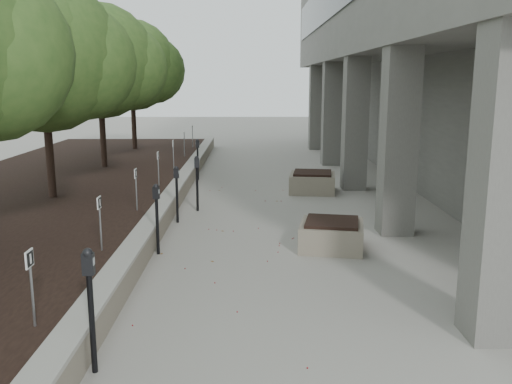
{
  "coord_description": "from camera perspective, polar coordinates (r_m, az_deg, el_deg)",
  "views": [
    {
      "loc": [
        0.26,
        -5.65,
        3.3
      ],
      "look_at": [
        0.36,
        6.45,
        0.83
      ],
      "focal_mm": 38.45,
      "sensor_mm": 36.0,
      "label": 1
    }
  ],
  "objects": [
    {
      "name": "parking_sign_4",
      "position": [
        12.67,
        -12.35,
        0.25
      ],
      "size": [
        0.04,
        0.22,
        0.96
      ],
      "primitive_type": null,
      "color": "black",
      "rests_on": "planting_bed"
    },
    {
      "name": "planter_front",
      "position": [
        11.07,
        7.88,
        -4.38
      ],
      "size": [
        1.44,
        1.44,
        0.57
      ],
      "primitive_type": null,
      "rotation": [
        0.0,
        0.0,
        -0.19
      ],
      "color": "gray",
      "rests_on": "ground"
    },
    {
      "name": "parking_sign_2",
      "position": [
        7.11,
        -22.29,
        -9.29
      ],
      "size": [
        0.04,
        0.22,
        0.96
      ],
      "primitive_type": null,
      "color": "black",
      "rests_on": "planting_bed"
    },
    {
      "name": "crabapple_tree_5",
      "position": [
        24.19,
        -12.76,
        10.84
      ],
      "size": [
        4.6,
        4.0,
        5.44
      ],
      "primitive_type": null,
      "color": "#31531F",
      "rests_on": "planting_bed"
    },
    {
      "name": "parking_sign_8",
      "position": [
        24.42,
        -6.62,
        5.78
      ],
      "size": [
        0.04,
        0.22,
        0.96
      ],
      "primitive_type": null,
      "color": "black",
      "rests_on": "planting_bed"
    },
    {
      "name": "ground",
      "position": [
        6.56,
        -2.85,
        -18.73
      ],
      "size": [
        90.0,
        90.0,
        0.0
      ],
      "primitive_type": "plane",
      "color": "gray",
      "rests_on": "ground"
    },
    {
      "name": "parking_meter_3",
      "position": [
        12.96,
        -8.23,
        -0.27
      ],
      "size": [
        0.14,
        0.11,
        1.35
      ],
      "primitive_type": null,
      "rotation": [
        0.0,
        0.0,
        -0.09
      ],
      "color": "black",
      "rests_on": "ground"
    },
    {
      "name": "parking_sign_3",
      "position": [
        9.83,
        -15.89,
        -3.19
      ],
      "size": [
        0.04,
        0.22,
        0.96
      ],
      "primitive_type": null,
      "color": "black",
      "rests_on": "planting_bed"
    },
    {
      "name": "retaining_wall",
      "position": [
        15.12,
        -8.38,
        -0.22
      ],
      "size": [
        0.39,
        26.0,
        0.5
      ],
      "primitive_type": null,
      "color": "gray",
      "rests_on": "ground"
    },
    {
      "name": "crabapple_tree_3",
      "position": [
        14.57,
        -21.14,
        10.07
      ],
      "size": [
        4.6,
        4.0,
        5.44
      ],
      "primitive_type": null,
      "color": "#31531F",
      "rests_on": "planting_bed"
    },
    {
      "name": "planter_back",
      "position": [
        16.53,
        5.89,
        1.06
      ],
      "size": [
        1.49,
        1.49,
        0.62
      ],
      "primitive_type": null,
      "rotation": [
        0.0,
        0.0,
        -0.14
      ],
      "color": "gray",
      "rests_on": "ground"
    },
    {
      "name": "planting_bed",
      "position": [
        16.05,
        -21.48,
        -0.41
      ],
      "size": [
        7.0,
        26.0,
        0.4
      ],
      "primitive_type": "cube",
      "color": "black",
      "rests_on": "ground"
    },
    {
      "name": "parking_sign_6",
      "position": [
        18.5,
        -8.59,
        3.89
      ],
      "size": [
        0.04,
        0.22,
        0.96
      ],
      "primitive_type": null,
      "color": "black",
      "rests_on": "planting_bed"
    },
    {
      "name": "parking_sign_5",
      "position": [
        15.57,
        -10.12,
        2.41
      ],
      "size": [
        0.04,
        0.22,
        0.96
      ],
      "primitive_type": null,
      "color": "black",
      "rests_on": "planting_bed"
    },
    {
      "name": "parking_meter_5",
      "position": [
        18.51,
        -6.08,
        3.38
      ],
      "size": [
        0.15,
        0.12,
        1.38
      ],
      "primitive_type": null,
      "rotation": [
        0.0,
        0.0,
        0.18
      ],
      "color": "black",
      "rests_on": "ground"
    },
    {
      "name": "parking_meter_2",
      "position": [
        10.66,
        -10.25,
        -2.82
      ],
      "size": [
        0.16,
        0.13,
        1.38
      ],
      "primitive_type": null,
      "rotation": [
        0.0,
        0.0,
        -0.23
      ],
      "color": "black",
      "rests_on": "ground"
    },
    {
      "name": "parking_meter_1",
      "position": [
        6.59,
        -16.76,
        -11.81
      ],
      "size": [
        0.15,
        0.11,
        1.49
      ],
      "primitive_type": null,
      "rotation": [
        0.0,
        0.0,
        -0.01
      ],
      "color": "black",
      "rests_on": "ground"
    },
    {
      "name": "parking_meter_4",
      "position": [
        14.06,
        -6.14,
        0.87
      ],
      "size": [
        0.16,
        0.13,
        1.43
      ],
      "primitive_type": null,
      "rotation": [
        0.0,
        0.0,
        0.2
      ],
      "color": "black",
      "rests_on": "ground"
    },
    {
      "name": "berry_scatter",
      "position": [
        11.16,
        -2.31,
        -5.62
      ],
      "size": [
        3.3,
        14.1,
        0.02
      ],
      "primitive_type": null,
      "color": "maroon",
      "rests_on": "ground"
    },
    {
      "name": "crabapple_tree_4",
      "position": [
        19.33,
        -15.91,
        10.58
      ],
      "size": [
        4.6,
        4.0,
        5.44
      ],
      "primitive_type": null,
      "color": "#31531F",
      "rests_on": "planting_bed"
    },
    {
      "name": "parking_sign_7",
      "position": [
        21.45,
        -7.47,
        4.97
      ],
      "size": [
        0.04,
        0.22,
        0.96
      ],
      "primitive_type": null,
      "color": "black",
      "rests_on": "planting_bed"
    }
  ]
}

